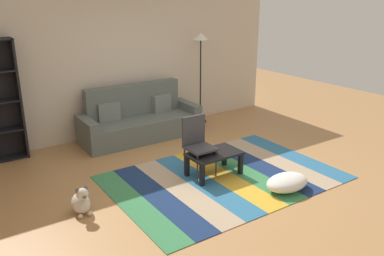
{
  "coord_description": "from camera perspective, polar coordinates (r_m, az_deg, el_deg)",
  "views": [
    {
      "loc": [
        -3.17,
        -4.49,
        2.62
      ],
      "look_at": [
        0.07,
        0.33,
        0.65
      ],
      "focal_mm": 37.18,
      "sensor_mm": 36.0,
      "label": 1
    }
  ],
  "objects": [
    {
      "name": "folding_chair",
      "position": [
        5.95,
        0.73,
        -1.81
      ],
      "size": [
        0.4,
        0.4,
        0.9
      ],
      "rotation": [
        0.0,
        0.0,
        -0.75
      ],
      "color": "#38383D",
      "rests_on": "ground_plane"
    },
    {
      "name": "dog",
      "position": [
        5.22,
        -15.62,
        -10.16
      ],
      "size": [
        0.22,
        0.35,
        0.4
      ],
      "color": "beige",
      "rests_on": "ground_plane"
    },
    {
      "name": "pouf",
      "position": [
        5.75,
        13.48,
        -7.59
      ],
      "size": [
        0.67,
        0.44,
        0.22
      ],
      "primitive_type": "ellipsoid",
      "color": "white",
      "rests_on": "rug"
    },
    {
      "name": "back_wall",
      "position": [
        7.83,
        -9.68,
        9.12
      ],
      "size": [
        6.8,
        0.1,
        2.7
      ],
      "primitive_type": "cube",
      "color": "beige",
      "rests_on": "ground_plane"
    },
    {
      "name": "coffee_table",
      "position": [
        5.98,
        3.18,
        -4.12
      ],
      "size": [
        0.79,
        0.47,
        0.36
      ],
      "color": "black",
      "rests_on": "rug"
    },
    {
      "name": "tv_remote",
      "position": [
        5.96,
        3.24,
        -3.4
      ],
      "size": [
        0.09,
        0.16,
        0.02
      ],
      "primitive_type": "cube",
      "rotation": [
        0.0,
        0.0,
        -0.29
      ],
      "color": "black",
      "rests_on": "coffee_table"
    },
    {
      "name": "ground_plane",
      "position": [
        6.09,
        1.17,
        -6.76
      ],
      "size": [
        14.0,
        14.0,
        0.0
      ],
      "primitive_type": "plane",
      "color": "#B27F4C"
    },
    {
      "name": "rug",
      "position": [
        6.03,
        4.58,
        -7.04
      ],
      "size": [
        3.33,
        2.28,
        0.01
      ],
      "color": "#387F4C",
      "rests_on": "ground_plane"
    },
    {
      "name": "couch",
      "position": [
        7.6,
        -7.57,
        1.07
      ],
      "size": [
        2.26,
        0.8,
        1.0
      ],
      "color": "#59605B",
      "rests_on": "ground_plane"
    },
    {
      "name": "standing_lamp",
      "position": [
        8.22,
        1.26,
        11.37
      ],
      "size": [
        0.32,
        0.32,
        1.88
      ],
      "color": "black",
      "rests_on": "ground_plane"
    }
  ]
}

